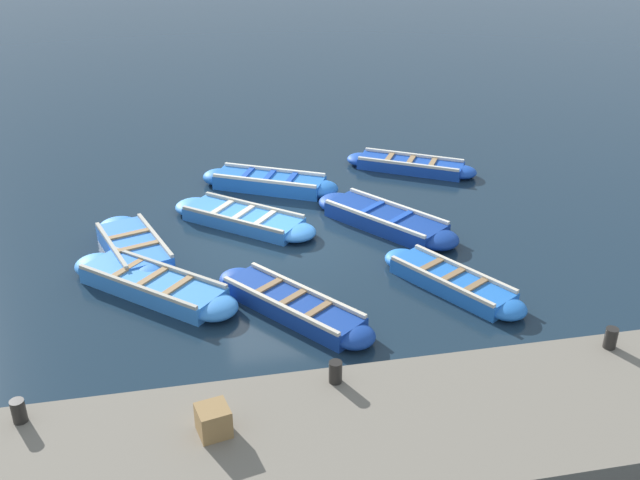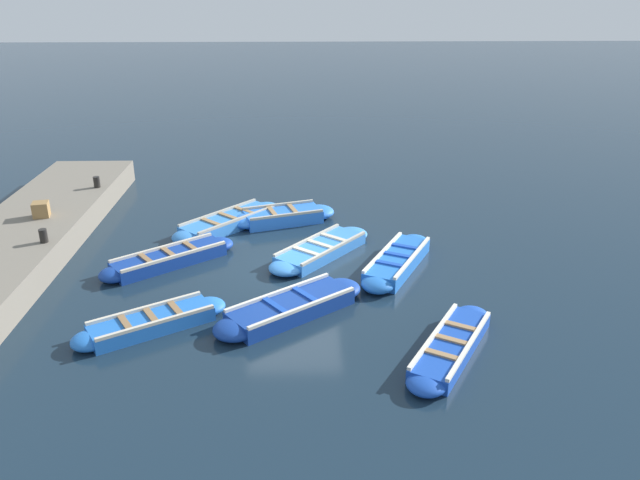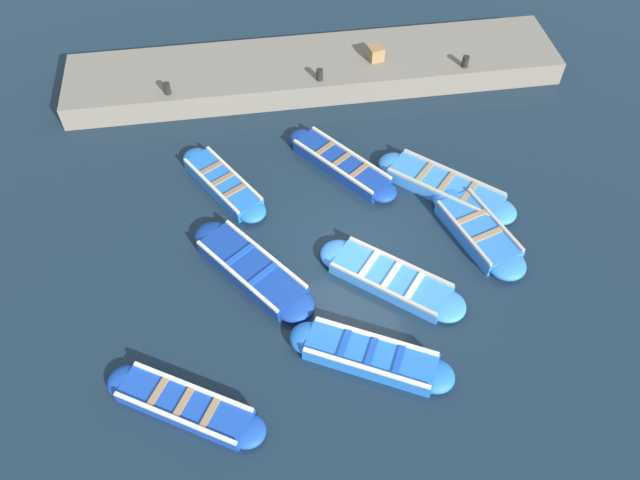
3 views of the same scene
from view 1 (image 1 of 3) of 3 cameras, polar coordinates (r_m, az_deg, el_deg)
ground_plane at (r=16.98m, az=-3.39°, el=0.31°), size 120.00×120.00×0.00m
boat_end_of_row at (r=16.49m, az=-13.97°, el=-0.64°), size 3.41×1.92×0.45m
boat_drifting at (r=17.50m, az=-5.86°, el=1.63°), size 3.10×3.46×0.36m
boat_tucked at (r=20.63m, az=6.91°, el=5.67°), size 2.47×3.47×0.36m
boat_outer_left at (r=17.36m, az=5.01°, el=1.55°), size 3.61×3.04×0.42m
boat_outer_right at (r=15.06m, az=10.02°, el=-3.17°), size 3.26×2.39×0.38m
boat_far_corner at (r=19.33m, az=-3.87°, el=4.40°), size 2.39×3.61×0.43m
boat_centre at (r=15.07m, az=-12.62°, el=-3.36°), size 3.34×3.53×0.42m
boat_bow_out at (r=14.08m, az=-2.09°, el=-5.01°), size 3.43×2.87×0.40m
quay_wall at (r=10.79m, az=2.37°, el=-15.57°), size 2.76×15.13×0.74m
bollard_north at (r=11.31m, az=-21.98°, el=-11.99°), size 0.20×0.20×0.35m
bollard_mid_north at (r=11.20m, az=1.19°, el=-10.02°), size 0.20×0.20×0.35m
bollard_mid_south at (r=12.76m, az=21.28°, el=-6.97°), size 0.20×0.20×0.35m
wooden_crate at (r=10.42m, az=-8.12°, el=-13.45°), size 0.50×0.50×0.42m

